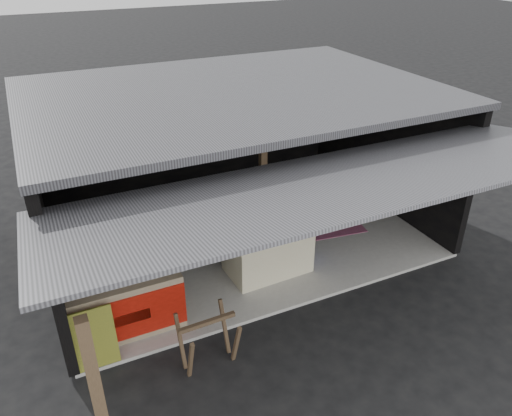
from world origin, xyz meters
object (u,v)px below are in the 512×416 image
neighbor_stall (125,300)px  sawhorse (208,337)px  banana_table (268,251)px  plastic_chair (317,187)px  water_barrel (303,244)px  white_crate (245,219)px

neighbor_stall → sawhorse: size_ratio=2.07×
banana_table → plastic_chair: (1.96, 1.55, 0.15)m
sawhorse → neighbor_stall: bearing=123.8°
sawhorse → plastic_chair: size_ratio=0.86×
water_barrel → plastic_chair: size_ratio=0.58×
banana_table → neighbor_stall: bearing=-173.2°
banana_table → water_barrel: bearing=3.9°
banana_table → water_barrel: (0.78, 0.08, -0.14)m
banana_table → plastic_chair: size_ratio=1.60×
sawhorse → plastic_chair: 4.88m
white_crate → sawhorse: white_crate is taller
white_crate → neighbor_stall: 3.01m
plastic_chair → sawhorse: bearing=-120.9°
white_crate → banana_table: bearing=-85.2°
banana_table → plastic_chair: 2.50m
banana_table → neighbor_stall: (-2.61, -0.42, 0.10)m
banana_table → plastic_chair: plastic_chair is taller
plastic_chair → white_crate: bearing=-147.0°
neighbor_stall → sawhorse: neighbor_stall is taller
neighbor_stall → plastic_chair: neighbor_stall is taller
sawhorse → plastic_chair: plastic_chair is taller
water_barrel → sawhorse: bearing=-145.7°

